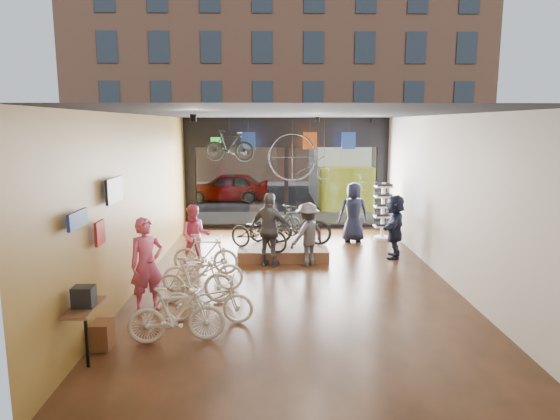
{
  "coord_description": "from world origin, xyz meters",
  "views": [
    {
      "loc": [
        -0.55,
        -11.25,
        3.58
      ],
      "look_at": [
        -0.31,
        1.4,
        1.4
      ],
      "focal_mm": 32.0,
      "sensor_mm": 36.0,
      "label": 1
    }
  ],
  "objects_px": {
    "street_car": "(227,187)",
    "hung_bike": "(229,146)",
    "display_platform": "(283,250)",
    "customer_4": "(353,212)",
    "customer_3": "(307,234)",
    "penny_farthing": "(302,159)",
    "floor_bike_5": "(205,254)",
    "display_bike_right": "(276,223)",
    "display_bike_left": "(259,233)",
    "customer_5": "(395,226)",
    "sunglasses_rack": "(383,211)",
    "display_bike_mid": "(299,225)",
    "floor_bike_2": "(208,299)",
    "customer_2": "(270,230)",
    "box_truck": "(340,175)",
    "floor_bike_3": "(195,280)",
    "customer_1": "(195,236)",
    "floor_bike_4": "(203,271)",
    "customer_0": "(147,264)",
    "floor_bike_1": "(176,315)"
  },
  "relations": [
    {
      "from": "customer_4",
      "to": "hung_bike",
      "type": "relative_size",
      "value": 1.16
    },
    {
      "from": "customer_3",
      "to": "hung_bike",
      "type": "xyz_separation_m",
      "value": [
        -2.2,
        3.07,
        2.11
      ]
    },
    {
      "from": "box_truck",
      "to": "floor_bike_3",
      "type": "bearing_deg",
      "value": -110.33
    },
    {
      "from": "display_bike_mid",
      "to": "customer_3",
      "type": "xyz_separation_m",
      "value": [
        0.14,
        -1.08,
        -0.03
      ]
    },
    {
      "from": "street_car",
      "to": "hung_bike",
      "type": "relative_size",
      "value": 2.51
    },
    {
      "from": "display_platform",
      "to": "customer_1",
      "type": "relative_size",
      "value": 1.51
    },
    {
      "from": "customer_3",
      "to": "hung_bike",
      "type": "distance_m",
      "value": 4.32
    },
    {
      "from": "street_car",
      "to": "floor_bike_5",
      "type": "xyz_separation_m",
      "value": [
        0.48,
        -11.54,
        -0.19
      ]
    },
    {
      "from": "box_truck",
      "to": "customer_1",
      "type": "relative_size",
      "value": 4.26
    },
    {
      "from": "customer_3",
      "to": "penny_farthing",
      "type": "height_order",
      "value": "penny_farthing"
    },
    {
      "from": "street_car",
      "to": "hung_bike",
      "type": "bearing_deg",
      "value": 5.85
    },
    {
      "from": "floor_bike_3",
      "to": "customer_0",
      "type": "height_order",
      "value": "customer_0"
    },
    {
      "from": "display_bike_left",
      "to": "display_bike_mid",
      "type": "bearing_deg",
      "value": -26.87
    },
    {
      "from": "floor_bike_2",
      "to": "sunglasses_rack",
      "type": "relative_size",
      "value": 0.91
    },
    {
      "from": "customer_2",
      "to": "penny_farthing",
      "type": "relative_size",
      "value": 0.99
    },
    {
      "from": "customer_2",
      "to": "customer_3",
      "type": "xyz_separation_m",
      "value": [
        0.96,
        0.06,
        -0.13
      ]
    },
    {
      "from": "floor_bike_5",
      "to": "customer_4",
      "type": "height_order",
      "value": "customer_4"
    },
    {
      "from": "box_truck",
      "to": "display_platform",
      "type": "xyz_separation_m",
      "value": [
        -2.78,
        -8.86,
        -1.19
      ]
    },
    {
      "from": "box_truck",
      "to": "floor_bike_2",
      "type": "height_order",
      "value": "box_truck"
    },
    {
      "from": "floor_bike_4",
      "to": "customer_0",
      "type": "height_order",
      "value": "customer_0"
    },
    {
      "from": "box_truck",
      "to": "sunglasses_rack",
      "type": "relative_size",
      "value": 3.77
    },
    {
      "from": "hung_bike",
      "to": "box_truck",
      "type": "bearing_deg",
      "value": -18.02
    },
    {
      "from": "street_car",
      "to": "display_bike_right",
      "type": "xyz_separation_m",
      "value": [
        2.2,
        -9.16,
        0.09
      ]
    },
    {
      "from": "box_truck",
      "to": "display_platform",
      "type": "bearing_deg",
      "value": -107.42
    },
    {
      "from": "penny_farthing",
      "to": "floor_bike_2",
      "type": "bearing_deg",
      "value": -106.65
    },
    {
      "from": "customer_0",
      "to": "box_truck",
      "type": "bearing_deg",
      "value": 33.95
    },
    {
      "from": "floor_bike_5",
      "to": "customer_1",
      "type": "xyz_separation_m",
      "value": [
        -0.33,
        0.62,
        0.31
      ]
    },
    {
      "from": "customer_5",
      "to": "display_bike_right",
      "type": "bearing_deg",
      "value": -89.37
    },
    {
      "from": "floor_bike_4",
      "to": "penny_farthing",
      "type": "bearing_deg",
      "value": -30.69
    },
    {
      "from": "box_truck",
      "to": "display_platform",
      "type": "distance_m",
      "value": 9.36
    },
    {
      "from": "display_platform",
      "to": "display_bike_left",
      "type": "relative_size",
      "value": 1.36
    },
    {
      "from": "display_bike_right",
      "to": "customer_3",
      "type": "bearing_deg",
      "value": 170.66
    },
    {
      "from": "display_bike_left",
      "to": "customer_5",
      "type": "xyz_separation_m",
      "value": [
        3.66,
        0.29,
        0.1
      ]
    },
    {
      "from": "box_truck",
      "to": "floor_bike_1",
      "type": "xyz_separation_m",
      "value": [
        -4.67,
        -14.4,
        -0.86
      ]
    },
    {
      "from": "street_car",
      "to": "customer_3",
      "type": "height_order",
      "value": "customer_3"
    },
    {
      "from": "customer_1",
      "to": "hung_bike",
      "type": "bearing_deg",
      "value": 70.91
    },
    {
      "from": "customer_0",
      "to": "hung_bike",
      "type": "bearing_deg",
      "value": 46.56
    },
    {
      "from": "floor_bike_5",
      "to": "customer_3",
      "type": "distance_m",
      "value": 2.63
    },
    {
      "from": "street_car",
      "to": "hung_bike",
      "type": "height_order",
      "value": "hung_bike"
    },
    {
      "from": "customer_2",
      "to": "penny_farthing",
      "type": "bearing_deg",
      "value": -80.98
    },
    {
      "from": "box_truck",
      "to": "floor_bike_5",
      "type": "distance_m",
      "value": 11.57
    },
    {
      "from": "floor_bike_1",
      "to": "hung_bike",
      "type": "height_order",
      "value": "hung_bike"
    },
    {
      "from": "floor_bike_3",
      "to": "display_platform",
      "type": "distance_m",
      "value": 4.14
    },
    {
      "from": "floor_bike_5",
      "to": "penny_farthing",
      "type": "distance_m",
      "value": 5.32
    },
    {
      "from": "street_car",
      "to": "customer_4",
      "type": "height_order",
      "value": "customer_4"
    },
    {
      "from": "display_platform",
      "to": "customer_4",
      "type": "distance_m",
      "value": 2.84
    },
    {
      "from": "floor_bike_4",
      "to": "display_bike_left",
      "type": "height_order",
      "value": "display_bike_left"
    },
    {
      "from": "display_bike_left",
      "to": "customer_0",
      "type": "distance_m",
      "value": 4.06
    },
    {
      "from": "customer_0",
      "to": "customer_3",
      "type": "distance_m",
      "value": 4.51
    },
    {
      "from": "sunglasses_rack",
      "to": "display_bike_mid",
      "type": "bearing_deg",
      "value": -152.22
    }
  ]
}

